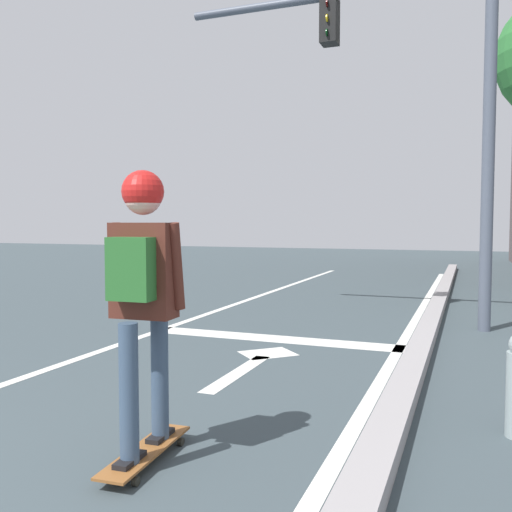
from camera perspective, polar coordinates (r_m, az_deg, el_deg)
name	(u,v)px	position (r m, az deg, el deg)	size (l,w,h in m)	color
lane_line_center	(160,330)	(7.62, -9.85, -7.54)	(0.12, 20.00, 0.01)	silver
lane_line_curbside	(398,349)	(6.60, 14.44, -9.29)	(0.12, 20.00, 0.01)	silver
stop_bar	(277,339)	(6.98, 2.12, -8.50)	(3.28, 0.40, 0.01)	silver
lane_arrow_stem	(238,373)	(5.46, -1.86, -11.90)	(0.16, 1.40, 0.01)	silver
lane_arrow_head	(268,353)	(6.22, 1.25, -9.97)	(0.56, 0.44, 0.01)	silver
curb_strip	(421,345)	(6.57, 16.64, -8.81)	(0.24, 24.00, 0.14)	#979293
skateboard	(146,452)	(3.61, -11.25, -19.12)	(0.26, 0.86, 0.08)	brown
skater	(142,274)	(3.33, -11.60, -1.86)	(0.46, 0.62, 1.68)	#394D65
traffic_signal_mast	(415,77)	(8.24, 16.00, 17.32)	(4.37, 0.34, 5.13)	#4F5766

